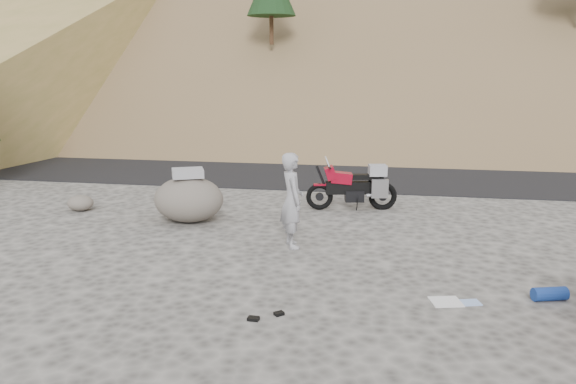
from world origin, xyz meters
name	(u,v)px	position (x,y,z in m)	size (l,w,h in m)	color
ground	(337,262)	(0.00, 0.00, 0.00)	(140.00, 140.00, 0.00)	#484643
road	(361,170)	(0.00, 9.00, 0.00)	(120.00, 7.00, 0.05)	black
motorcycle	(356,187)	(0.10, 3.74, 0.55)	(2.13, 0.86, 1.28)	black
man	(292,246)	(-0.91, 0.74, 0.00)	(0.65, 0.42, 1.77)	#9B9AA0
boulder	(189,199)	(-3.41, 2.08, 0.51)	(1.73, 1.56, 1.16)	#5C574F
small_rock	(80,203)	(-6.24, 2.53, 0.18)	(0.76, 0.73, 0.36)	#5C574F
gear_white_cloth	(446,302)	(1.68, -1.42, 0.01)	(0.42, 0.38, 0.01)	white
gear_blue_mat	(550,294)	(3.16, -1.09, 0.10)	(0.20, 0.20, 0.50)	navy
gear_glove_a	(253,319)	(-0.89, -2.46, 0.02)	(0.15, 0.11, 0.04)	black
gear_glove_b	(279,314)	(-0.59, -2.25, 0.02)	(0.13, 0.10, 0.04)	black
gear_blue_cloth	(469,303)	(2.01, -1.38, 0.01)	(0.30, 0.22, 0.01)	#98B6EA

